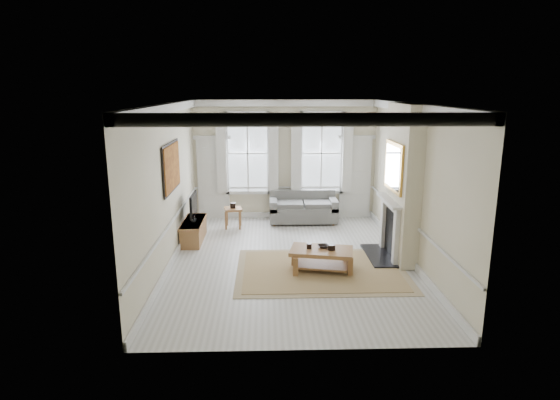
{
  "coord_description": "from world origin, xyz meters",
  "views": [
    {
      "loc": [
        -0.54,
        -9.67,
        3.7
      ],
      "look_at": [
        -0.22,
        0.54,
        1.25
      ],
      "focal_mm": 30.0,
      "sensor_mm": 36.0,
      "label": 1
    }
  ],
  "objects_px": {
    "side_table": "(233,212)",
    "tv_stand": "(194,231)",
    "sofa": "(303,209)",
    "coffee_table": "(321,253)"
  },
  "relations": [
    {
      "from": "side_table",
      "to": "coffee_table",
      "type": "bearing_deg",
      "value": -57.41
    },
    {
      "from": "sofa",
      "to": "coffee_table",
      "type": "relative_size",
      "value": 1.35
    },
    {
      "from": "sofa",
      "to": "tv_stand",
      "type": "xyz_separation_m",
      "value": [
        -2.85,
        -1.63,
        -0.11
      ]
    },
    {
      "from": "sofa",
      "to": "tv_stand",
      "type": "height_order",
      "value": "sofa"
    },
    {
      "from": "sofa",
      "to": "coffee_table",
      "type": "distance_m",
      "value": 3.7
    },
    {
      "from": "coffee_table",
      "to": "side_table",
      "type": "bearing_deg",
      "value": 134.53
    },
    {
      "from": "coffee_table",
      "to": "tv_stand",
      "type": "height_order",
      "value": "tv_stand"
    },
    {
      "from": "side_table",
      "to": "sofa",
      "type": "bearing_deg",
      "value": 15.09
    },
    {
      "from": "sofa",
      "to": "tv_stand",
      "type": "bearing_deg",
      "value": -150.23
    },
    {
      "from": "side_table",
      "to": "tv_stand",
      "type": "xyz_separation_m",
      "value": [
        -0.91,
        -1.1,
        -0.18
      ]
    }
  ]
}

